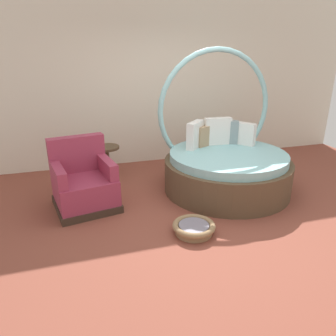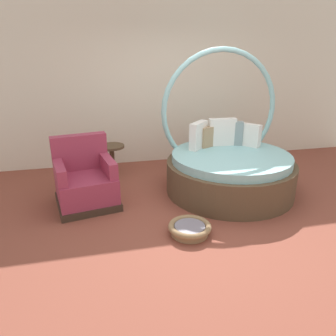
{
  "view_description": "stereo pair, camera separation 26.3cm",
  "coord_description": "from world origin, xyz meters",
  "px_view_note": "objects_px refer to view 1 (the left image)",
  "views": [
    {
      "loc": [
        -1.52,
        -3.34,
        2.02
      ],
      "look_at": [
        -0.39,
        0.45,
        0.55
      ],
      "focal_mm": 33.38,
      "sensor_mm": 36.0,
      "label": 1
    },
    {
      "loc": [
        -1.27,
        -3.4,
        2.02
      ],
      "look_at": [
        -0.39,
        0.45,
        0.55
      ],
      "focal_mm": 33.38,
      "sensor_mm": 36.0,
      "label": 2
    }
  ],
  "objects_px": {
    "round_daybed": "(225,163)",
    "side_table": "(107,152)",
    "red_armchair": "(84,184)",
    "pet_basket": "(194,228)"
  },
  "relations": [
    {
      "from": "pet_basket",
      "to": "red_armchair",
      "type": "bearing_deg",
      "value": 137.47
    },
    {
      "from": "pet_basket",
      "to": "side_table",
      "type": "xyz_separation_m",
      "value": [
        -0.76,
        2.18,
        0.35
      ]
    },
    {
      "from": "red_armchair",
      "to": "pet_basket",
      "type": "distance_m",
      "value": 1.64
    },
    {
      "from": "red_armchair",
      "to": "pet_basket",
      "type": "relative_size",
      "value": 1.84
    },
    {
      "from": "round_daybed",
      "to": "red_armchair",
      "type": "relative_size",
      "value": 2.24
    },
    {
      "from": "side_table",
      "to": "red_armchair",
      "type": "bearing_deg",
      "value": -111.75
    },
    {
      "from": "red_armchair",
      "to": "side_table",
      "type": "height_order",
      "value": "red_armchair"
    },
    {
      "from": "pet_basket",
      "to": "side_table",
      "type": "height_order",
      "value": "side_table"
    },
    {
      "from": "red_armchair",
      "to": "side_table",
      "type": "bearing_deg",
      "value": 68.25
    },
    {
      "from": "round_daybed",
      "to": "side_table",
      "type": "relative_size",
      "value": 4.05
    }
  ]
}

